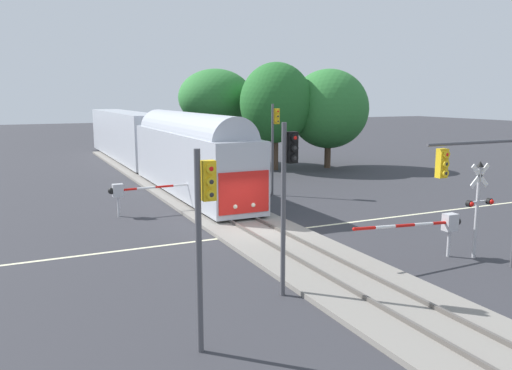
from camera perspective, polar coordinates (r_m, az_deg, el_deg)
ground_plane at (r=24.97m, az=0.45°, el=-5.36°), size 220.00×220.00×0.00m
road_centre_stripe at (r=24.97m, az=0.45°, el=-5.35°), size 44.00×0.20×0.01m
railway_track at (r=24.95m, az=0.45°, el=-5.15°), size 4.40×80.00×0.32m
commuter_train at (r=44.37m, az=-11.51°, el=4.75°), size 3.04×41.79×5.16m
crossing_gate_near at (r=22.20m, az=19.57°, el=-4.10°), size 5.33×0.40×1.80m
crossing_signal_mast at (r=22.59m, az=23.24°, el=-1.48°), size 1.36×0.44×3.97m
crossing_gate_far at (r=29.27m, az=-13.72°, el=-0.60°), size 5.76×0.40×1.80m
traffic_signal_near_left at (r=12.94m, az=-5.75°, el=-3.65°), size 0.53×0.38×5.26m
traffic_signal_near_right at (r=20.68m, az=24.77°, el=1.57°), size 5.06×0.38×5.15m
traffic_signal_far_side at (r=34.07m, az=2.04°, el=5.54°), size 0.53×0.38×6.00m
traffic_signal_median at (r=16.61m, az=3.49°, el=0.39°), size 0.53×0.38×5.70m
oak_far_right at (r=45.81m, az=2.22°, el=9.00°), size 6.35×6.35×9.40m
maple_right_background at (r=47.72m, az=7.98°, el=8.27°), size 7.19×7.19×8.91m
elm_centre_background at (r=50.10m, az=-4.47°, el=9.54°), size 7.06×7.06×9.04m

